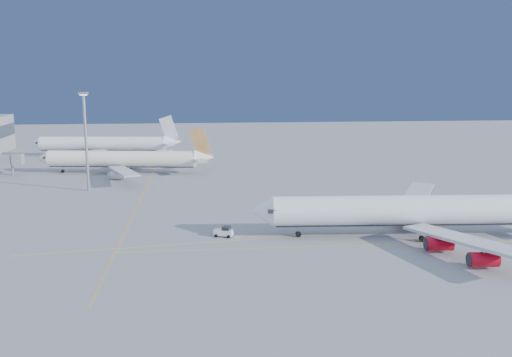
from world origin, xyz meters
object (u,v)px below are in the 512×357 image
airliner_third (106,144)px  light_mast (86,133)px  airliner_virgin (422,211)px  airliner_etihad (126,159)px  pushback_tug (224,232)px

airliner_third → light_mast: bearing=-79.5°
airliner_virgin → airliner_etihad: size_ratio=1.19×
airliner_virgin → pushback_tug: 41.97m
pushback_tug → airliner_etihad: bearing=130.5°
airliner_etihad → pushback_tug: bearing=-61.3°
airliner_etihad → pushback_tug: 82.79m
airliner_virgin → light_mast: 95.51m
pushback_tug → airliner_third: bearing=129.4°
airliner_etihad → airliner_third: (-12.94, 39.55, 0.17)m
airliner_virgin → pushback_tug: bearing=178.8°
airliner_virgin → airliner_etihad: (-71.84, 80.06, -0.56)m
airliner_etihad → pushback_tug: size_ratio=14.05×
airliner_third → pushback_tug: (43.16, -116.54, -3.98)m
airliner_etihad → airliner_third: bearing=115.4°
airliner_virgin → airliner_third: 146.61m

